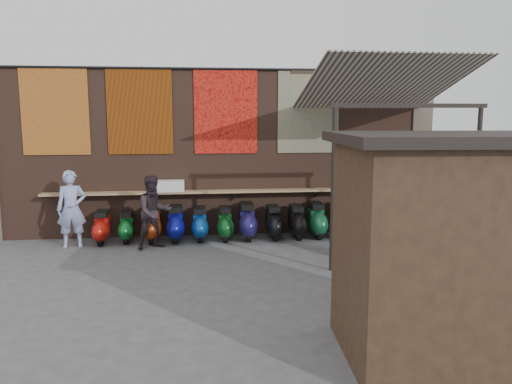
{
  "coord_description": "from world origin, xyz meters",
  "views": [
    {
      "loc": [
        -0.37,
        -9.49,
        2.9
      ],
      "look_at": [
        0.87,
        1.2,
        1.25
      ],
      "focal_mm": 35.0,
      "sensor_mm": 36.0,
      "label": 1
    }
  ],
  "objects_px": {
    "scooter_stool_5": "(225,224)",
    "scooter_stool_10": "(342,220)",
    "scooter_stool_7": "(273,222)",
    "shopper_tan": "(363,221)",
    "scooter_stool_1": "(127,227)",
    "scooter_stool_8": "(297,222)",
    "scooter_stool_2": "(153,224)",
    "scooter_stool_6": "(247,221)",
    "scooter_stool_0": "(102,227)",
    "diner_right": "(154,212)",
    "scooter_stool_3": "(176,224)",
    "shopper_grey": "(475,221)",
    "shelf_box": "(171,186)",
    "scooter_stool_9": "(317,220)",
    "scooter_stool_4": "(200,224)",
    "market_stall": "(447,252)",
    "shopper_navy": "(418,213)",
    "diner_left": "(72,209)"
  },
  "relations": [
    {
      "from": "shopper_navy",
      "to": "shopper_grey",
      "type": "relative_size",
      "value": 0.94
    },
    {
      "from": "scooter_stool_5",
      "to": "scooter_stool_9",
      "type": "xyz_separation_m",
      "value": [
        2.21,
        0.02,
        0.03
      ]
    },
    {
      "from": "scooter_stool_7",
      "to": "shopper_tan",
      "type": "height_order",
      "value": "shopper_tan"
    },
    {
      "from": "scooter_stool_5",
      "to": "scooter_stool_1",
      "type": "bearing_deg",
      "value": 178.71
    },
    {
      "from": "shelf_box",
      "to": "scooter_stool_1",
      "type": "bearing_deg",
      "value": -165.56
    },
    {
      "from": "scooter_stool_10",
      "to": "market_stall",
      "type": "distance_m",
      "value": 6.11
    },
    {
      "from": "scooter_stool_0",
      "to": "scooter_stool_8",
      "type": "height_order",
      "value": "scooter_stool_8"
    },
    {
      "from": "scooter_stool_1",
      "to": "scooter_stool_8",
      "type": "xyz_separation_m",
      "value": [
        3.97,
        -0.07,
        0.04
      ]
    },
    {
      "from": "scooter_stool_2",
      "to": "scooter_stool_8",
      "type": "relative_size",
      "value": 1.07
    },
    {
      "from": "scooter_stool_0",
      "to": "diner_right",
      "type": "distance_m",
      "value": 1.43
    },
    {
      "from": "scooter_stool_5",
      "to": "shopper_tan",
      "type": "xyz_separation_m",
      "value": [
        2.68,
        -1.99,
        0.42
      ]
    },
    {
      "from": "diner_left",
      "to": "shopper_tan",
      "type": "relative_size",
      "value": 1.07
    },
    {
      "from": "scooter_stool_3",
      "to": "scooter_stool_4",
      "type": "xyz_separation_m",
      "value": [
        0.56,
        0.04,
        -0.03
      ]
    },
    {
      "from": "scooter_stool_6",
      "to": "scooter_stool_9",
      "type": "height_order",
      "value": "scooter_stool_6"
    },
    {
      "from": "shopper_navy",
      "to": "market_stall",
      "type": "distance_m",
      "value": 4.81
    },
    {
      "from": "scooter_stool_7",
      "to": "scooter_stool_10",
      "type": "relative_size",
      "value": 0.92
    },
    {
      "from": "scooter_stool_4",
      "to": "diner_right",
      "type": "bearing_deg",
      "value": -148.02
    },
    {
      "from": "scooter_stool_2",
      "to": "scooter_stool_3",
      "type": "bearing_deg",
      "value": -2.09
    },
    {
      "from": "shopper_tan",
      "to": "scooter_stool_4",
      "type": "bearing_deg",
      "value": 128.66
    },
    {
      "from": "shelf_box",
      "to": "scooter_stool_3",
      "type": "xyz_separation_m",
      "value": [
        0.11,
        -0.32,
        -0.85
      ]
    },
    {
      "from": "shopper_tan",
      "to": "diner_right",
      "type": "bearing_deg",
      "value": 142.17
    },
    {
      "from": "scooter_stool_0",
      "to": "scooter_stool_1",
      "type": "xyz_separation_m",
      "value": [
        0.55,
        0.07,
        -0.02
      ]
    },
    {
      "from": "scooter_stool_5",
      "to": "scooter_stool_10",
      "type": "height_order",
      "value": "scooter_stool_10"
    },
    {
      "from": "scooter_stool_1",
      "to": "scooter_stool_3",
      "type": "height_order",
      "value": "scooter_stool_3"
    },
    {
      "from": "scooter_stool_7",
      "to": "scooter_stool_10",
      "type": "bearing_deg",
      "value": -0.52
    },
    {
      "from": "scooter_stool_5",
      "to": "scooter_stool_8",
      "type": "relative_size",
      "value": 0.99
    },
    {
      "from": "scooter_stool_3",
      "to": "market_stall",
      "type": "bearing_deg",
      "value": -60.11
    },
    {
      "from": "diner_left",
      "to": "scooter_stool_0",
      "type": "bearing_deg",
      "value": 12.05
    },
    {
      "from": "scooter_stool_10",
      "to": "shopper_grey",
      "type": "relative_size",
      "value": 0.49
    },
    {
      "from": "scooter_stool_8",
      "to": "scooter_stool_10",
      "type": "relative_size",
      "value": 0.93
    },
    {
      "from": "scooter_stool_1",
      "to": "scooter_stool_5",
      "type": "bearing_deg",
      "value": -1.29
    },
    {
      "from": "shelf_box",
      "to": "shopper_grey",
      "type": "relative_size",
      "value": 0.35
    },
    {
      "from": "scooter_stool_1",
      "to": "scooter_stool_7",
      "type": "bearing_deg",
      "value": -0.81
    },
    {
      "from": "shopper_navy",
      "to": "diner_left",
      "type": "bearing_deg",
      "value": -18.05
    },
    {
      "from": "scooter_stool_4",
      "to": "diner_right",
      "type": "relative_size",
      "value": 0.5
    },
    {
      "from": "scooter_stool_9",
      "to": "scooter_stool_10",
      "type": "relative_size",
      "value": 0.99
    },
    {
      "from": "scooter_stool_8",
      "to": "shopper_navy",
      "type": "bearing_deg",
      "value": -33.83
    },
    {
      "from": "diner_left",
      "to": "shopper_grey",
      "type": "bearing_deg",
      "value": -25.51
    },
    {
      "from": "scooter_stool_0",
      "to": "scooter_stool_10",
      "type": "relative_size",
      "value": 0.89
    },
    {
      "from": "scooter_stool_2",
      "to": "scooter_stool_6",
      "type": "height_order",
      "value": "scooter_stool_6"
    },
    {
      "from": "scooter_stool_0",
      "to": "market_stall",
      "type": "xyz_separation_m",
      "value": [
        5.13,
        -6.02,
        0.92
      ]
    },
    {
      "from": "scooter_stool_8",
      "to": "shopper_tan",
      "type": "distance_m",
      "value": 2.24
    },
    {
      "from": "scooter_stool_3",
      "to": "shopper_grey",
      "type": "xyz_separation_m",
      "value": [
        5.82,
        -2.63,
        0.49
      ]
    },
    {
      "from": "scooter_stool_2",
      "to": "scooter_stool_3",
      "type": "distance_m",
      "value": 0.53
    },
    {
      "from": "diner_left",
      "to": "shopper_grey",
      "type": "xyz_separation_m",
      "value": [
        8.07,
        -2.4,
        0.04
      ]
    },
    {
      "from": "scooter_stool_7",
      "to": "diner_right",
      "type": "distance_m",
      "value": 2.83
    },
    {
      "from": "diner_left",
      "to": "shopper_navy",
      "type": "height_order",
      "value": "diner_left"
    },
    {
      "from": "scooter_stool_1",
      "to": "diner_left",
      "type": "relative_size",
      "value": 0.43
    },
    {
      "from": "shopper_tan",
      "to": "scooter_stool_10",
      "type": "bearing_deg",
      "value": 65.88
    },
    {
      "from": "diner_right",
      "to": "market_stall",
      "type": "relative_size",
      "value": 0.63
    }
  ]
}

